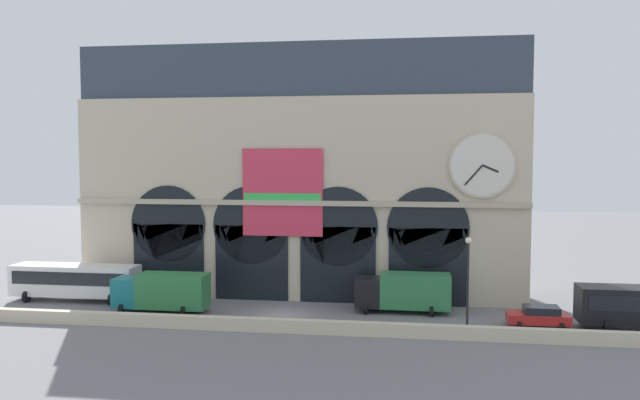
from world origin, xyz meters
name	(u,v)px	position (x,y,z in m)	size (l,w,h in m)	color
ground_plane	(283,315)	(0.00, 0.00, 0.00)	(200.00, 200.00, 0.00)	slate
quay_parapet_wall	(269,325)	(0.00, -4.62, 0.47)	(90.00, 0.70, 0.95)	beige
station_building	(300,174)	(0.03, 7.93, 10.79)	(38.97, 6.26, 22.14)	beige
bus_west	(75,280)	(-18.66, 2.38, 1.78)	(11.00, 3.25, 3.10)	white
box_truck_midwest	(162,291)	(-9.69, -0.35, 1.70)	(7.50, 2.91, 3.12)	#19727A
box_truck_mideast	(404,291)	(9.35, 2.39, 1.70)	(7.50, 2.91, 3.12)	black
car_east	(539,316)	(19.13, -0.57, 0.80)	(4.40, 2.22, 1.55)	red
street_lamp_quayside	(468,273)	(13.75, -3.82, 4.41)	(0.44, 0.44, 6.90)	black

